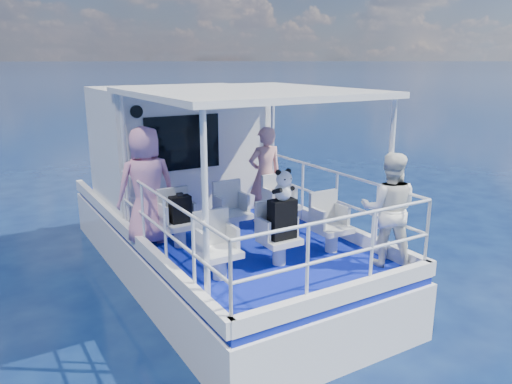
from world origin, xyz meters
TOP-DOWN VIEW (x-y plane):
  - ground at (0.00, 0.00)m, footprint 2000.00×2000.00m
  - hull at (0.00, 1.00)m, footprint 3.00×7.00m
  - deck at (0.00, 1.00)m, footprint 2.90×6.90m
  - cabin at (0.00, 2.30)m, footprint 2.85×2.00m
  - canopy at (0.00, -0.20)m, footprint 3.00×3.20m
  - canopy_posts at (0.00, -0.25)m, footprint 2.77×2.97m
  - railings at (0.00, -0.58)m, footprint 2.84×3.59m
  - seat_port_fwd at (-0.90, 0.20)m, footprint 0.48×0.46m
  - seat_center_fwd at (0.00, 0.20)m, footprint 0.48×0.46m
  - seat_stbd_fwd at (0.90, 0.20)m, footprint 0.48×0.46m
  - seat_port_aft at (-0.90, -1.10)m, footprint 0.48×0.46m
  - seat_center_aft at (0.00, -1.10)m, footprint 0.48×0.46m
  - seat_stbd_aft at (0.90, -1.10)m, footprint 0.48×0.46m
  - passenger_port_fwd at (-1.23, 0.59)m, footprint 0.68×0.50m
  - passenger_stbd_fwd at (0.80, 0.56)m, footprint 0.62×0.44m
  - passenger_stbd_aft at (1.25, -1.83)m, footprint 0.94×0.93m
  - backpack_port at (-0.89, 0.17)m, footprint 0.30×0.17m
  - backpack_center at (0.01, -1.14)m, footprint 0.36×0.20m
  - compact_camera at (-0.90, 0.16)m, footprint 0.09×0.06m
  - panda at (0.01, -1.16)m, footprint 0.26×0.22m

SIDE VIEW (x-z plane):
  - ground at x=0.00m, z-range 0.00..0.00m
  - hull at x=0.00m, z-range -0.80..0.80m
  - deck at x=0.00m, z-range 0.80..0.90m
  - seat_port_fwd at x=-0.90m, z-range 0.90..1.28m
  - seat_center_fwd at x=0.00m, z-range 0.90..1.28m
  - seat_stbd_fwd at x=0.90m, z-range 0.90..1.28m
  - seat_port_aft at x=-0.90m, z-range 0.90..1.28m
  - seat_center_aft at x=0.00m, z-range 0.90..1.28m
  - seat_stbd_aft at x=0.90m, z-range 0.90..1.28m
  - railings at x=0.00m, z-range 0.90..1.90m
  - backpack_port at x=-0.89m, z-range 1.28..1.67m
  - backpack_center at x=0.01m, z-range 1.28..1.81m
  - passenger_stbd_aft at x=1.25m, z-range 0.90..2.43m
  - compact_camera at x=-0.90m, z-range 1.67..1.73m
  - passenger_stbd_fwd at x=0.80m, z-range 0.90..2.52m
  - passenger_port_fwd at x=-1.23m, z-range 0.90..2.66m
  - cabin at x=0.00m, z-range 0.90..3.10m
  - canopy_posts at x=0.00m, z-range 0.90..3.10m
  - panda at x=0.01m, z-range 1.81..2.22m
  - canopy at x=0.00m, z-range 3.10..3.18m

